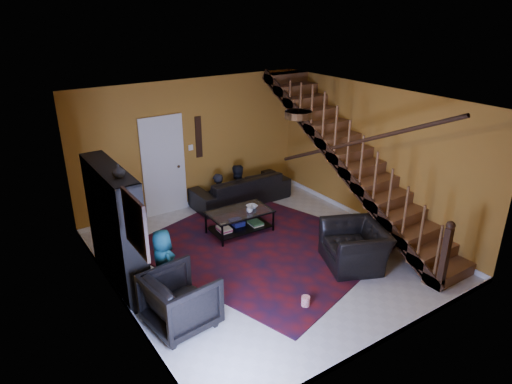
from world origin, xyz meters
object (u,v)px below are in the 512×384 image
sofa (241,188)px  armchair_right (355,246)px  coffee_table (240,220)px  armchair_left (181,300)px  bookshelf (116,230)px

sofa → armchair_right: bearing=93.0°
sofa → coffee_table: 1.52m
armchair_right → coffee_table: armchair_right is taller
sofa → armchair_left: bearing=46.5°
armchair_left → coffee_table: bearing=-55.3°
coffee_table → sofa: bearing=57.2°
sofa → armchair_right: size_ratio=2.05×
bookshelf → armchair_left: 1.62m
armchair_left → armchair_right: armchair_left is taller
armchair_left → armchair_right: bearing=-100.2°
bookshelf → armchair_right: 3.96m
armchair_right → coffee_table: bearing=-131.0°
armchair_right → armchair_left: bearing=-70.3°
bookshelf → coffee_table: size_ratio=1.61×
sofa → coffee_table: (-0.82, -1.27, -0.06)m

